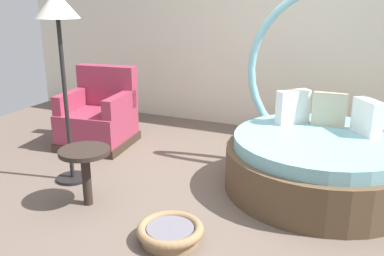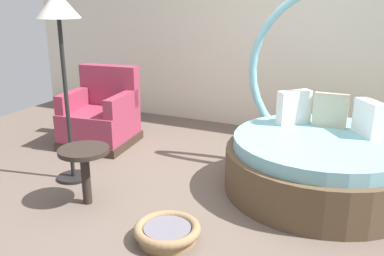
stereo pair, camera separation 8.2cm
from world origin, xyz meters
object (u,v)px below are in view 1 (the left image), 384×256
(red_armchair, at_px, (99,118))
(side_table, at_px, (85,159))
(round_daybed, at_px, (322,151))
(pet_basket, at_px, (170,232))
(floor_lamp, at_px, (58,24))

(red_armchair, bearing_deg, side_table, -58.18)
(round_daybed, bearing_deg, pet_basket, -121.98)
(round_daybed, relative_size, side_table, 3.68)
(red_armchair, distance_m, pet_basket, 2.39)
(pet_basket, distance_m, floor_lamp, 2.10)
(pet_basket, relative_size, floor_lamp, 0.28)
(round_daybed, relative_size, red_armchair, 2.03)
(side_table, height_order, floor_lamp, floor_lamp)
(side_table, bearing_deg, round_daybed, 33.38)
(pet_basket, height_order, floor_lamp, floor_lamp)
(floor_lamp, bearing_deg, round_daybed, 20.22)
(side_table, relative_size, floor_lamp, 0.29)
(pet_basket, bearing_deg, red_armchair, 138.25)
(round_daybed, relative_size, floor_lamp, 1.05)
(red_armchair, height_order, pet_basket, red_armchair)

